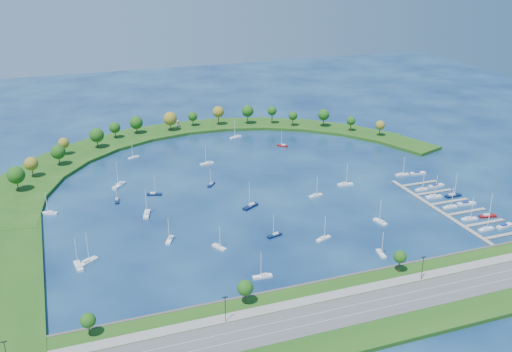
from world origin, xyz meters
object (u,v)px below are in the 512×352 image
object	(u,v)px
moored_boat_0	(119,185)
docked_boat_11	(418,173)
harbor_tower	(178,124)
dock_system	(450,208)
moored_boat_5	(263,276)
moored_boat_6	(134,157)
moored_boat_9	(323,238)
moored_boat_16	(170,239)
moored_boat_13	(117,200)
moored_boat_21	(345,184)
moored_boat_3	(78,265)
moored_boat_19	(207,163)
moored_boat_17	(380,221)
moored_boat_1	(88,261)
moored_boat_2	(381,253)
moored_boat_18	(154,194)
moored_boat_10	(147,214)
docked_boat_4	(450,206)
docked_boat_6	(434,196)
moored_boat_8	(251,206)
docked_boat_8	(422,189)
docked_boat_2	(469,218)
docked_boat_10	(402,174)
moored_boat_4	(282,145)
docked_boat_3	(488,215)
docked_boat_9	(436,186)
moored_boat_14	(236,137)
docked_boat_5	(466,203)
docked_boat_1	(505,226)
moored_boat_12	(316,195)
docked_boat_0	(486,229)
moored_boat_11	(275,235)
moored_boat_7	(49,212)

from	to	relation	value
moored_boat_0	docked_boat_11	distance (m)	170.44
harbor_tower	dock_system	size ratio (longest dim) A/B	0.05
moored_boat_5	moored_boat_6	xyz separation A→B (m)	(-26.15, 159.06, -0.03)
moored_boat_9	moored_boat_16	xyz separation A→B (m)	(-65.34, 22.54, 0.00)
moored_boat_13	moored_boat_21	world-z (taller)	moored_boat_21
moored_boat_3	moored_boat_19	distance (m)	128.98
moored_boat_17	moored_boat_16	bearing A→B (deg)	69.50
moored_boat_13	moored_boat_16	world-z (taller)	moored_boat_16
dock_system	moored_boat_17	size ratio (longest dim) A/B	7.09
moored_boat_1	moored_boat_2	distance (m)	123.94
moored_boat_2	moored_boat_18	size ratio (longest dim) A/B	0.95
moored_boat_10	moored_boat_18	distance (m)	24.80
moored_boat_17	docked_boat_11	size ratio (longest dim) A/B	1.26
moored_boat_1	moored_boat_21	bearing A→B (deg)	-21.78
docked_boat_4	dock_system	bearing A→B (deg)	-111.17
docked_boat_6	moored_boat_21	bearing A→B (deg)	144.90
dock_system	moored_boat_8	bearing A→B (deg)	159.28
moored_boat_19	docked_boat_6	xyz separation A→B (m)	(98.44, -89.56, 0.02)
docked_boat_8	docked_boat_2	bearing A→B (deg)	-91.72
dock_system	moored_boat_2	distance (m)	64.74
docked_boat_2	docked_boat_10	size ratio (longest dim) A/B	0.99
harbor_tower	moored_boat_10	bearing A→B (deg)	-108.90
moored_boat_4	moored_boat_17	distance (m)	121.75
docked_boat_3	moored_boat_4	bearing A→B (deg)	121.27
moored_boat_8	docked_boat_8	bearing A→B (deg)	142.91
docked_boat_2	docked_boat_3	xyz separation A→B (m)	(10.49, -0.51, 0.03)
moored_boat_16	moored_boat_17	xyz separation A→B (m)	(98.51, -16.42, 0.01)
moored_boat_21	docked_boat_9	xyz separation A→B (m)	(46.01, -18.96, -0.24)
moored_boat_16	moored_boat_19	distance (m)	98.82
dock_system	moored_boat_14	distance (m)	161.31
harbor_tower	moored_boat_0	bearing A→B (deg)	-120.03
docked_boat_4	docked_boat_5	distance (m)	10.45
moored_boat_17	moored_boat_18	world-z (taller)	moored_boat_17
moored_boat_5	docked_boat_1	xyz separation A→B (m)	(122.81, 2.91, -0.22)
moored_boat_17	docked_boat_8	xyz separation A→B (m)	(42.10, 27.00, -0.02)
moored_boat_12	moored_boat_19	distance (m)	78.23
moored_boat_1	docked_boat_0	world-z (taller)	moored_boat_1
moored_boat_3	moored_boat_10	bearing A→B (deg)	-49.36
harbor_tower	moored_boat_5	size ratio (longest dim) A/B	0.39
moored_boat_0	docked_boat_11	world-z (taller)	moored_boat_0
moored_boat_11	docked_boat_8	distance (m)	97.45
moored_boat_5	moored_boat_4	bearing A→B (deg)	-111.23
moored_boat_2	moored_boat_12	world-z (taller)	moored_boat_12
moored_boat_17	docked_boat_10	size ratio (longest dim) A/B	1.01
moored_boat_9	docked_boat_2	xyz separation A→B (m)	(75.27, -5.78, 0.00)
docked_boat_10	moored_boat_7	bearing A→B (deg)	-178.55
docked_boat_4	moored_boat_13	bearing A→B (deg)	157.41
moored_boat_2	moored_boat_4	bearing A→B (deg)	-175.90
moored_boat_21	docked_boat_1	size ratio (longest dim) A/B	1.38
moored_boat_7	moored_boat_16	distance (m)	69.27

